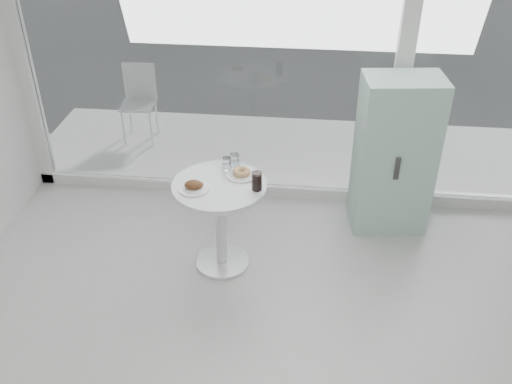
# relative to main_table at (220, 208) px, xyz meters

# --- Properties ---
(room_shell) EXTENTS (6.00, 6.00, 6.00)m
(room_shell) POSITION_rel_main_table_xyz_m (0.50, -2.46, 1.36)
(room_shell) COLOR white
(room_shell) RESTS_ON ground
(storefront) EXTENTS (5.00, 0.14, 3.00)m
(storefront) POSITION_rel_main_table_xyz_m (0.57, 1.10, 1.16)
(storefront) COLOR silver
(storefront) RESTS_ON ground
(main_table) EXTENTS (0.72, 0.72, 0.77)m
(main_table) POSITION_rel_main_table_xyz_m (0.00, 0.00, 0.00)
(main_table) COLOR silver
(main_table) RESTS_ON ground
(patio_deck) EXTENTS (5.60, 1.60, 0.05)m
(patio_deck) POSITION_rel_main_table_xyz_m (0.50, 1.90, -0.53)
(patio_deck) COLOR silver
(patio_deck) RESTS_ON ground
(mint_cabinet) EXTENTS (0.68, 0.50, 1.38)m
(mint_cabinet) POSITION_rel_main_table_xyz_m (1.38, 0.74, 0.14)
(mint_cabinet) COLOR #93BCAA
(mint_cabinet) RESTS_ON ground
(patio_chair) EXTENTS (0.38, 0.38, 0.83)m
(patio_chair) POSITION_rel_main_table_xyz_m (-1.23, 2.06, -0.03)
(patio_chair) COLOR silver
(patio_chair) RESTS_ON patio_deck
(plate_fritter) EXTENTS (0.23, 0.23, 0.07)m
(plate_fritter) POSITION_rel_main_table_xyz_m (-0.17, -0.09, 0.25)
(plate_fritter) COLOR silver
(plate_fritter) RESTS_ON main_table
(plate_donut) EXTENTS (0.24, 0.24, 0.06)m
(plate_donut) POSITION_rel_main_table_xyz_m (0.15, 0.14, 0.24)
(plate_donut) COLOR silver
(plate_donut) RESTS_ON main_table
(water_tumbler_a) EXTENTS (0.07, 0.07, 0.11)m
(water_tumbler_a) POSITION_rel_main_table_xyz_m (0.03, 0.21, 0.27)
(water_tumbler_a) COLOR white
(water_tumbler_a) RESTS_ON main_table
(water_tumbler_b) EXTENTS (0.08, 0.08, 0.12)m
(water_tumbler_b) POSITION_rel_main_table_xyz_m (0.08, 0.25, 0.27)
(water_tumbler_b) COLOR white
(water_tumbler_b) RESTS_ON main_table
(cola_glass) EXTENTS (0.08, 0.08, 0.15)m
(cola_glass) POSITION_rel_main_table_xyz_m (0.29, -0.04, 0.29)
(cola_glass) COLOR white
(cola_glass) RESTS_ON main_table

